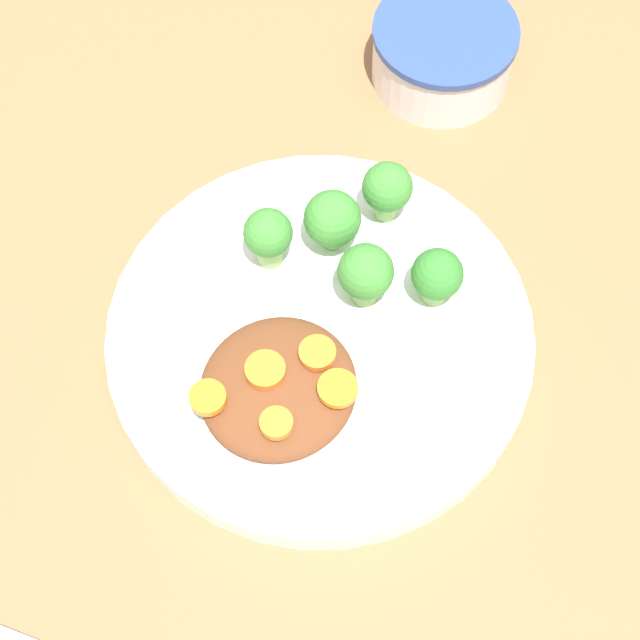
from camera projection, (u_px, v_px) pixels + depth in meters
name	position (u px, v px, depth m)	size (l,w,h in m)	color
ground_plane	(320.00, 345.00, 0.71)	(4.00, 4.00, 0.00)	#8C603D
plate	(320.00, 335.00, 0.70)	(0.28, 0.28, 0.03)	white
dip_bowl	(443.00, 49.00, 0.79)	(0.11, 0.11, 0.05)	silver
stew_mound	(278.00, 388.00, 0.66)	(0.10, 0.10, 0.02)	brown
broccoli_floret_0	(332.00, 219.00, 0.70)	(0.04, 0.04, 0.05)	#7FA85B
broccoli_floret_1	(437.00, 276.00, 0.68)	(0.03, 0.03, 0.04)	#7FA85B
broccoli_floret_2	(387.00, 189.00, 0.71)	(0.03, 0.03, 0.05)	#7FA85B
broccoli_floret_3	(366.00, 274.00, 0.68)	(0.04, 0.04, 0.05)	#759E51
broccoli_floret_4	(268.00, 236.00, 0.69)	(0.03, 0.03, 0.05)	#7FA85B
carrot_slice_0	(338.00, 388.00, 0.64)	(0.02, 0.02, 0.01)	orange
carrot_slice_1	(317.00, 353.00, 0.65)	(0.02, 0.02, 0.01)	orange
carrot_slice_2	(276.00, 423.00, 0.63)	(0.02, 0.02, 0.01)	orange
carrot_slice_3	(208.00, 398.00, 0.64)	(0.02, 0.02, 0.01)	orange
carrot_slice_4	(261.00, 367.00, 0.65)	(0.03, 0.03, 0.01)	orange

